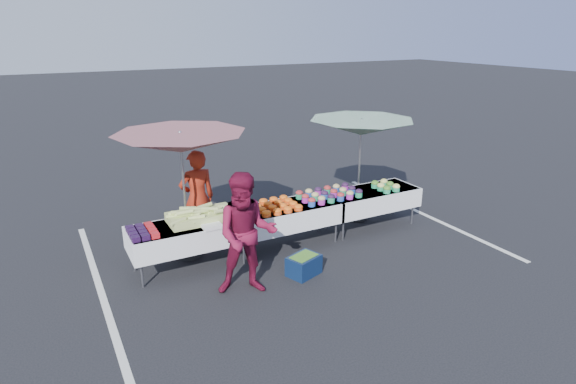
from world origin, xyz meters
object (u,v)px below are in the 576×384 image
table_center (288,214)px  umbrella_right (361,128)px  table_right (371,198)px  vendor (198,198)px  umbrella_left (181,144)px  customer (247,234)px  table_left (188,234)px  storage_bin (304,265)px

table_center → umbrella_right: size_ratio=0.74×
umbrella_right → table_right: bearing=-92.2°
vendor → umbrella_right: umbrella_right is taller
vendor → table_right: bearing=164.7°
table_right → umbrella_left: (-3.50, 0.40, 1.38)m
table_right → customer: customer is taller
table_left → storage_bin: 1.90m
umbrella_left → umbrella_right: size_ratio=0.95×
vendor → customer: customer is taller
umbrella_right → storage_bin: size_ratio=4.26×
table_right → umbrella_left: 3.79m
table_left → table_right: same height
vendor → umbrella_left: bearing=48.1°
umbrella_left → customer: bearing=-74.2°
table_left → umbrella_left: (0.10, 0.40, 1.38)m
table_right → umbrella_right: size_ratio=0.74×
customer → umbrella_left: (-0.43, 1.53, 1.05)m
vendor → umbrella_right: 3.36m
umbrella_left → storage_bin: bearing=-46.5°
table_right → storage_bin: 2.40m
umbrella_right → table_center: bearing=-166.8°
table_left → storage_bin: (1.50, -1.08, -0.42)m
table_center → umbrella_left: 2.23m
customer → storage_bin: customer is taller
table_left → vendor: size_ratio=1.08×
table_center → umbrella_left: umbrella_left is taller
table_center → umbrella_right: 2.27m
table_center → table_right: same height
table_left → storage_bin: table_left is taller
table_center → storage_bin: bearing=-105.4°
table_left → umbrella_right: bearing=6.7°
table_right → umbrella_right: 1.36m
vendor → storage_bin: (1.07, -1.87, -0.70)m
table_left → umbrella_left: size_ratio=0.78×
table_left → table_center: bearing=0.0°
customer → storage_bin: size_ratio=3.09×
table_left → table_right: bearing=0.0°
table_left → vendor: bearing=61.5°
table_right → umbrella_left: bearing=173.5°
umbrella_right → storage_bin: umbrella_right is taller
table_right → umbrella_right: bearing=87.8°
table_right → umbrella_left: size_ratio=0.78×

